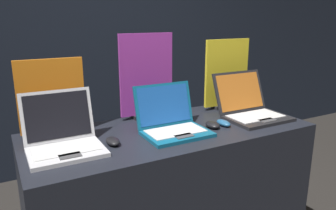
% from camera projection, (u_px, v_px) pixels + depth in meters
% --- Properties ---
extents(wall_back, '(8.00, 0.05, 2.80)m').
position_uv_depth(wall_back, '(89.00, 30.00, 3.19)').
color(wall_back, black).
rests_on(wall_back, ground_plane).
extents(display_counter, '(1.66, 0.69, 0.89)m').
position_uv_depth(display_counter, '(170.00, 197.00, 2.03)').
color(display_counter, black).
rests_on(display_counter, ground_plane).
extents(laptop_front, '(0.35, 0.34, 0.28)m').
position_uv_depth(laptop_front, '(63.00, 137.00, 1.61)').
color(laptop_front, '#B7B7BC').
rests_on(laptop_front, display_counter).
extents(mouse_front, '(0.07, 0.11, 0.04)m').
position_uv_depth(mouse_front, '(113.00, 141.00, 1.68)').
color(mouse_front, black).
rests_on(mouse_front, display_counter).
extents(promo_stand_front, '(0.35, 0.07, 0.42)m').
position_uv_depth(promo_stand_front, '(52.00, 99.00, 1.78)').
color(promo_stand_front, black).
rests_on(promo_stand_front, display_counter).
extents(laptop_middle, '(0.36, 0.32, 0.26)m').
position_uv_depth(laptop_middle, '(172.00, 122.00, 1.85)').
color(laptop_middle, '#0F5170').
rests_on(laptop_middle, display_counter).
extents(mouse_middle, '(0.07, 0.11, 0.04)m').
position_uv_depth(mouse_middle, '(213.00, 125.00, 1.94)').
color(mouse_middle, black).
rests_on(mouse_middle, display_counter).
extents(promo_stand_middle, '(0.36, 0.07, 0.54)m').
position_uv_depth(promo_stand_middle, '(147.00, 78.00, 2.08)').
color(promo_stand_middle, black).
rests_on(promo_stand_middle, display_counter).
extents(laptop_back, '(0.39, 0.39, 0.28)m').
position_uv_depth(laptop_back, '(250.00, 107.00, 2.13)').
color(laptop_back, black).
rests_on(laptop_back, display_counter).
extents(mouse_back, '(0.06, 0.11, 0.03)m').
position_uv_depth(mouse_back, '(223.00, 123.00, 1.97)').
color(mouse_back, navy).
rests_on(mouse_back, display_counter).
extents(promo_stand_back, '(0.36, 0.07, 0.49)m').
position_uv_depth(promo_stand_back, '(227.00, 76.00, 2.31)').
color(promo_stand_back, black).
rests_on(promo_stand_back, display_counter).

